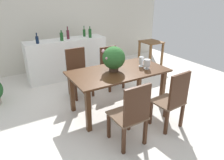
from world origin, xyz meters
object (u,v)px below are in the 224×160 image
(wine_glass, at_px, (143,59))
(wine_bottle_amber, at_px, (68,34))
(chair_near_left, at_px, (132,113))
(crystal_vase_center_near, at_px, (147,63))
(wine_bottle_green, at_px, (62,36))
(wine_bottle_tall, at_px, (90,33))
(crystal_vase_left, at_px, (141,61))
(side_table, at_px, (151,48))
(kitchen_counter, at_px, (67,58))
(dining_table, at_px, (118,76))
(wine_bottle_dark, at_px, (84,33))
(chair_far_right, at_px, (110,65))
(flower_centerpiece, at_px, (114,58))
(wine_bottle_clear, at_px, (37,40))
(chair_far_left, at_px, (78,70))
(chair_near_right, at_px, (173,99))

(wine_glass, bearing_deg, wine_bottle_amber, 111.48)
(chair_near_left, relative_size, crystal_vase_center_near, 5.45)
(wine_bottle_green, height_order, wine_bottle_tall, wine_bottle_tall)
(crystal_vase_left, bearing_deg, side_table, 44.74)
(kitchen_counter, bearing_deg, dining_table, -82.53)
(dining_table, distance_m, wine_bottle_dark, 2.15)
(crystal_vase_left, height_order, wine_bottle_amber, wine_bottle_amber)
(wine_glass, relative_size, side_table, 0.22)
(chair_far_right, bearing_deg, wine_bottle_amber, 115.90)
(dining_table, height_order, side_table, dining_table)
(flower_centerpiece, distance_m, wine_bottle_clear, 2.05)
(chair_far_right, distance_m, wine_bottle_amber, 1.34)
(flower_centerpiece, bearing_deg, chair_far_left, 108.77)
(chair_near_right, height_order, wine_bottle_dark, wine_bottle_dark)
(wine_bottle_dark, bearing_deg, dining_table, -97.41)
(crystal_vase_center_near, distance_m, side_table, 2.44)
(flower_centerpiece, xyz_separation_m, wine_bottle_dark, (0.35, 2.06, 0.08))
(chair_far_right, relative_size, wine_glass, 5.83)
(kitchen_counter, distance_m, wine_bottle_dark, 0.80)
(chair_near_right, xyz_separation_m, crystal_vase_left, (0.08, 0.92, 0.34))
(flower_centerpiece, bearing_deg, dining_table, -22.36)
(kitchen_counter, bearing_deg, wine_bottle_tall, -11.48)
(crystal_vase_left, xyz_separation_m, side_table, (1.64, 1.63, -0.33))
(flower_centerpiece, bearing_deg, wine_glass, 1.70)
(chair_near_left, height_order, wine_bottle_green, wine_bottle_green)
(dining_table, height_order, crystal_vase_left, crystal_vase_left)
(flower_centerpiece, relative_size, wine_bottle_green, 1.80)
(side_table, bearing_deg, wine_bottle_amber, 170.00)
(kitchen_counter, bearing_deg, crystal_vase_left, -70.00)
(flower_centerpiece, height_order, wine_bottle_tall, wine_bottle_tall)
(wine_glass, bearing_deg, chair_near_right, -100.30)
(wine_bottle_green, bearing_deg, chair_far_right, -50.70)
(side_table, bearing_deg, chair_near_left, -134.37)
(crystal_vase_center_near, xyz_separation_m, wine_bottle_green, (-0.88, 2.07, 0.21))
(dining_table, distance_m, chair_far_right, 1.03)
(chair_far_right, xyz_separation_m, wine_bottle_amber, (-0.58, 1.06, 0.58))
(wine_bottle_green, relative_size, wine_bottle_clear, 1.02)
(dining_table, bearing_deg, wine_bottle_dark, 82.59)
(wine_bottle_clear, bearing_deg, chair_far_right, -35.03)
(chair_near_left, relative_size, wine_bottle_green, 4.01)
(wine_bottle_green, bearing_deg, wine_glass, -62.32)
(wine_bottle_green, bearing_deg, dining_table, -78.40)
(chair_far_right, xyz_separation_m, wine_glass, (0.19, -0.90, 0.36))
(wine_glass, bearing_deg, flower_centerpiece, -178.30)
(crystal_vase_center_near, bearing_deg, crystal_vase_left, 93.89)
(wine_bottle_clear, xyz_separation_m, wine_bottle_amber, (0.76, 0.13, 0.03))
(chair_near_right, distance_m, wine_bottle_green, 3.00)
(wine_glass, bearing_deg, wine_bottle_tall, 97.36)
(chair_near_left, height_order, kitchen_counter, kitchen_counter)
(flower_centerpiece, xyz_separation_m, wine_bottle_clear, (-0.87, 1.85, 0.07))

